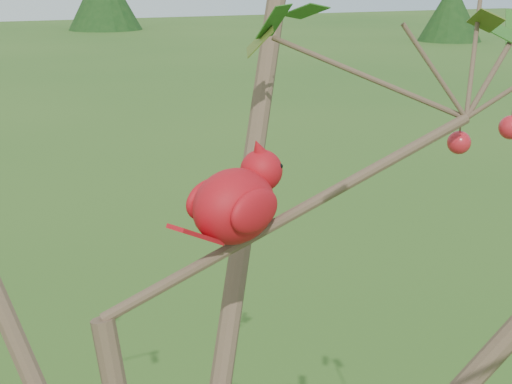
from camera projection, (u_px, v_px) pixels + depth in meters
crabapple_tree at (178, 226)px, 0.89m from camera, size 2.35×2.05×2.95m
cardinal at (238, 201)px, 1.05m from camera, size 0.22×0.16×0.16m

